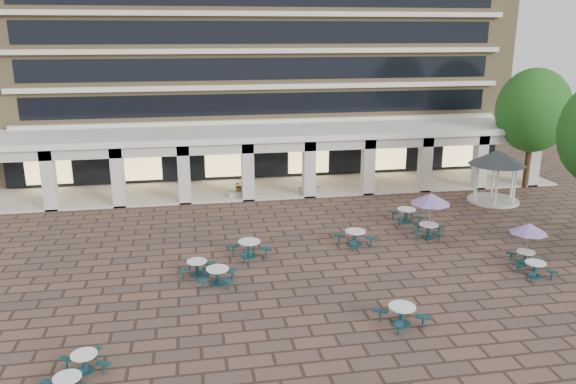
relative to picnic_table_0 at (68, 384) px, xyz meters
name	(u,v)px	position (x,y,z in m)	size (l,w,h in m)	color
ground	(320,271)	(10.02, 7.93, -0.40)	(120.00, 120.00, 0.00)	brown
apartment_building	(253,13)	(10.02, 33.40, 12.20)	(40.00, 15.50, 25.20)	#957D54
retail_arcade	(273,149)	(10.02, 22.73, 2.60)	(42.00, 6.60, 4.40)	white
picnic_table_0	(68,384)	(0.00, 0.00, 0.00)	(1.82, 1.82, 0.66)	#153E40
picnic_table_3	(535,268)	(19.75, 5.53, 0.03)	(1.67, 1.67, 0.71)	#153E40
picnic_table_5	(85,361)	(0.30, 1.26, 0.00)	(1.82, 1.82, 0.67)	#153E40
picnic_table_6	(431,200)	(16.98, 11.27, 1.78)	(2.22, 2.22, 2.56)	#153E40
picnic_table_7	(402,314)	(11.96, 2.36, 0.08)	(2.11, 2.11, 0.80)	#153E40
picnic_table_8	(218,275)	(5.10, 7.31, 0.07)	(2.00, 2.00, 0.78)	#153E40
picnic_table_9	(197,267)	(4.20, 8.49, 0.03)	(1.88, 1.88, 0.71)	#153E40
picnic_table_10	(406,214)	(16.77, 14.02, 0.10)	(1.90, 1.90, 0.83)	#153E40
picnic_table_11	(529,230)	(20.17, 6.97, 1.39)	(1.82, 1.82, 2.10)	#153E40
picnic_table_12	(249,247)	(6.88, 10.29, 0.11)	(2.31, 2.31, 0.85)	#153E40
picnic_table_13	(355,237)	(12.62, 10.86, 0.10)	(2.24, 2.24, 0.83)	#153E40
gazebo	(497,163)	(24.15, 17.00, 2.24)	(3.76, 3.76, 3.50)	beige
tree_east_c	(533,111)	(28.32, 19.93, 5.26)	(5.19, 5.19, 8.65)	#392A16
planter_left	(239,191)	(7.34, 20.83, 0.10)	(1.50, 0.77, 1.25)	#9C9C97
planter_right	(310,188)	(12.32, 20.83, 0.07)	(1.50, 0.67, 1.21)	#9C9C97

